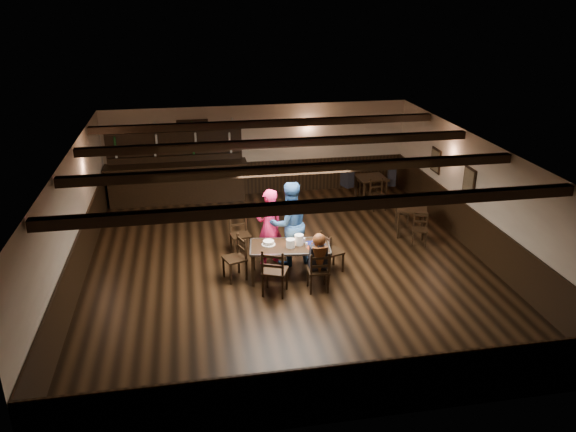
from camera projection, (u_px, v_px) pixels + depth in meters
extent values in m
plane|color=black|center=(288.00, 266.00, 12.72)|extent=(10.00, 10.00, 0.00)
cube|color=beige|center=(258.00, 150.00, 16.77)|extent=(9.00, 0.02, 2.70)
cube|color=beige|center=(353.00, 343.00, 7.66)|extent=(9.00, 0.02, 2.70)
cube|color=beige|center=(72.00, 225.00, 11.47)|extent=(0.02, 10.00, 2.70)
cube|color=beige|center=(479.00, 198.00, 12.95)|extent=(0.02, 10.00, 2.70)
cube|color=silver|center=(288.00, 150.00, 11.70)|extent=(9.00, 10.00, 0.02)
cube|color=black|center=(259.00, 177.00, 17.06)|extent=(9.00, 0.04, 1.00)
cube|color=black|center=(350.00, 392.00, 8.00)|extent=(9.00, 0.04, 1.00)
cube|color=black|center=(79.00, 262.00, 11.80)|extent=(0.04, 10.00, 1.00)
cube|color=black|center=(474.00, 232.00, 13.27)|extent=(0.04, 10.00, 1.00)
cube|color=black|center=(193.00, 137.00, 16.24)|extent=(0.90, 0.03, 1.00)
cube|color=black|center=(193.00, 137.00, 16.22)|extent=(0.80, 0.02, 0.90)
cube|color=black|center=(469.00, 181.00, 13.31)|extent=(0.03, 0.55, 0.65)
cube|color=#72664C|center=(469.00, 181.00, 13.30)|extent=(0.02, 0.45, 0.55)
cube|color=black|center=(436.00, 160.00, 15.06)|extent=(0.03, 0.55, 0.65)
cube|color=#72664C|center=(435.00, 160.00, 15.05)|extent=(0.02, 0.45, 0.55)
cube|color=black|center=(321.00, 206.00, 9.01)|extent=(8.90, 0.18, 0.18)
cube|color=black|center=(297.00, 169.00, 10.83)|extent=(8.90, 0.18, 0.18)
cube|color=black|center=(280.00, 143.00, 12.65)|extent=(8.90, 0.18, 0.18)
cube|color=black|center=(267.00, 123.00, 14.48)|extent=(8.90, 0.18, 0.18)
cube|color=black|center=(253.00, 271.00, 11.74)|extent=(0.07, 0.07, 0.71)
cube|color=black|center=(253.00, 255.00, 12.42)|extent=(0.07, 0.07, 0.71)
cube|color=black|center=(328.00, 269.00, 11.80)|extent=(0.07, 0.07, 0.71)
cube|color=black|center=(325.00, 254.00, 12.48)|extent=(0.07, 0.07, 0.71)
cube|color=black|center=(290.00, 246.00, 11.97)|extent=(1.81, 1.07, 0.04)
cube|color=#A5A8AD|center=(289.00, 238.00, 12.35)|extent=(1.70, 0.26, 0.05)
cube|color=#A5A8AD|center=(291.00, 255.00, 11.59)|extent=(1.70, 0.26, 0.05)
cube|color=#A5A8AD|center=(329.00, 246.00, 12.00)|extent=(0.14, 0.85, 0.05)
cube|color=#A5A8AD|center=(251.00, 247.00, 11.93)|extent=(0.14, 0.85, 0.05)
cube|color=black|center=(287.00, 279.00, 11.63)|extent=(0.05, 0.05, 0.49)
cube|color=black|center=(283.00, 288.00, 11.28)|extent=(0.05, 0.05, 0.49)
cube|color=black|center=(267.00, 277.00, 11.71)|extent=(0.05, 0.05, 0.49)
cube|color=black|center=(263.00, 286.00, 11.36)|extent=(0.05, 0.05, 0.49)
cube|color=black|center=(275.00, 271.00, 11.39)|extent=(0.62, 0.61, 0.05)
cube|color=black|center=(272.00, 264.00, 11.12)|extent=(0.46, 0.22, 0.52)
cube|color=black|center=(272.00, 266.00, 11.14)|extent=(0.39, 0.18, 0.06)
cube|color=black|center=(272.00, 257.00, 11.06)|extent=(0.39, 0.18, 0.06)
cube|color=black|center=(324.00, 276.00, 11.82)|extent=(0.04, 0.04, 0.43)
cube|color=black|center=(328.00, 284.00, 11.51)|extent=(0.04, 0.04, 0.43)
cube|color=black|center=(308.00, 277.00, 11.77)|extent=(0.04, 0.04, 0.43)
cube|color=black|center=(311.00, 285.00, 11.46)|extent=(0.04, 0.04, 0.43)
cube|color=black|center=(318.00, 270.00, 11.55)|extent=(0.43, 0.41, 0.04)
cube|color=black|center=(320.00, 264.00, 11.31)|extent=(0.42, 0.04, 0.45)
cube|color=black|center=(320.00, 266.00, 11.33)|extent=(0.36, 0.03, 0.05)
cube|color=black|center=(320.00, 258.00, 11.26)|extent=(0.36, 0.03, 0.05)
cube|color=black|center=(224.00, 267.00, 12.15)|extent=(0.05, 0.05, 0.46)
cube|color=black|center=(239.00, 264.00, 12.32)|extent=(0.05, 0.05, 0.46)
cube|color=black|center=(231.00, 275.00, 11.84)|extent=(0.05, 0.05, 0.46)
cube|color=black|center=(246.00, 271.00, 12.01)|extent=(0.05, 0.05, 0.46)
cube|color=black|center=(235.00, 259.00, 11.99)|extent=(0.55, 0.57, 0.04)
cube|color=black|center=(242.00, 247.00, 11.98)|extent=(0.19, 0.44, 0.48)
cube|color=black|center=(242.00, 249.00, 12.00)|extent=(0.15, 0.37, 0.05)
cube|color=black|center=(242.00, 240.00, 11.93)|extent=(0.15, 0.37, 0.05)
cube|color=black|center=(343.00, 263.00, 12.37)|extent=(0.05, 0.05, 0.44)
cube|color=black|center=(330.00, 266.00, 12.21)|extent=(0.05, 0.05, 0.44)
cube|color=black|center=(334.00, 256.00, 12.67)|extent=(0.05, 0.05, 0.44)
cube|color=black|center=(321.00, 260.00, 12.51)|extent=(0.05, 0.05, 0.44)
cube|color=black|center=(332.00, 252.00, 12.35)|extent=(0.53, 0.54, 0.04)
cube|color=black|center=(326.00, 244.00, 12.18)|extent=(0.17, 0.42, 0.46)
cube|color=black|center=(326.00, 246.00, 12.20)|extent=(0.14, 0.36, 0.05)
cube|color=black|center=(326.00, 238.00, 12.13)|extent=(0.14, 0.36, 0.05)
cube|color=black|center=(235.00, 249.00, 13.02)|extent=(0.04, 0.04, 0.46)
cube|color=black|center=(231.00, 243.00, 13.33)|extent=(0.04, 0.04, 0.46)
cube|color=black|center=(251.00, 247.00, 13.13)|extent=(0.04, 0.04, 0.46)
cube|color=black|center=(246.00, 241.00, 13.45)|extent=(0.04, 0.04, 0.46)
cube|color=black|center=(240.00, 235.00, 13.14)|extent=(0.51, 0.49, 0.04)
cube|color=black|center=(238.00, 223.00, 13.20)|extent=(0.44, 0.11, 0.48)
cube|color=black|center=(238.00, 225.00, 13.22)|extent=(0.38, 0.09, 0.05)
cube|color=black|center=(238.00, 217.00, 13.15)|extent=(0.38, 0.09, 0.05)
imported|color=red|center=(269.00, 227.00, 12.52)|extent=(0.77, 0.66, 1.79)
imported|color=navy|center=(290.00, 223.00, 12.52)|extent=(1.07, 0.90, 1.95)
cube|color=black|center=(317.00, 265.00, 11.64)|extent=(0.33, 0.33, 0.13)
cube|color=black|center=(318.00, 257.00, 11.43)|extent=(0.35, 0.21, 0.49)
cylinder|color=black|center=(319.00, 247.00, 11.35)|extent=(0.10, 0.35, 0.35)
sphere|color=#D8A384|center=(319.00, 240.00, 11.29)|extent=(0.22, 0.22, 0.22)
sphere|color=#3A1B0D|center=(319.00, 240.00, 11.26)|extent=(0.27, 0.27, 0.27)
cone|color=#3A1B0D|center=(320.00, 261.00, 11.32)|extent=(0.21, 0.21, 0.62)
cylinder|color=white|center=(268.00, 244.00, 11.99)|extent=(0.29, 0.29, 0.01)
cylinder|color=white|center=(268.00, 242.00, 11.97)|extent=(0.24, 0.24, 0.08)
cylinder|color=silver|center=(268.00, 243.00, 11.98)|extent=(0.25, 0.25, 0.04)
cylinder|color=white|center=(291.00, 243.00, 11.85)|extent=(0.19, 0.19, 0.18)
cylinder|color=white|center=(299.00, 240.00, 11.96)|extent=(0.19, 0.19, 0.23)
cylinder|color=#A5A8AD|center=(290.00, 243.00, 12.02)|extent=(0.05, 0.05, 0.03)
sphere|color=orange|center=(290.00, 242.00, 12.01)|extent=(0.03, 0.03, 0.03)
cylinder|color=silver|center=(307.00, 245.00, 11.87)|extent=(0.04, 0.04, 0.10)
cylinder|color=#A5A8AD|center=(312.00, 244.00, 11.91)|extent=(0.04, 0.04, 0.10)
cylinder|color=silver|center=(304.00, 240.00, 12.07)|extent=(0.07, 0.07, 0.11)
cube|color=#992E10|center=(313.00, 247.00, 11.89)|extent=(0.30, 0.24, 0.00)
cube|color=#0F124C|center=(313.00, 243.00, 12.09)|extent=(0.29, 0.21, 0.00)
cube|color=black|center=(178.00, 184.00, 16.35)|extent=(3.87, 0.60, 1.10)
cube|color=black|center=(176.00, 165.00, 16.14)|extent=(4.07, 0.70, 0.05)
cube|color=black|center=(176.00, 163.00, 16.39)|extent=(3.87, 0.10, 2.20)
cube|color=black|center=(175.00, 156.00, 16.21)|extent=(3.77, 0.22, 0.03)
cube|color=black|center=(175.00, 144.00, 16.07)|extent=(3.77, 0.22, 0.03)
cube|color=black|center=(174.00, 132.00, 15.94)|extent=(3.77, 0.22, 0.03)
cube|color=black|center=(412.00, 208.00, 14.06)|extent=(0.95, 0.95, 0.04)
cube|color=black|center=(398.00, 225.00, 13.99)|extent=(0.05, 0.05, 0.71)
cube|color=black|center=(399.00, 216.00, 14.53)|extent=(0.05, 0.05, 0.71)
cube|color=black|center=(423.00, 227.00, 13.88)|extent=(0.05, 0.05, 0.71)
cube|color=black|center=(423.00, 218.00, 14.42)|extent=(0.05, 0.05, 0.71)
cube|color=black|center=(371.00, 178.00, 16.31)|extent=(0.88, 0.88, 0.04)
cube|color=black|center=(364.00, 195.00, 16.07)|extent=(0.05, 0.05, 0.71)
cube|color=black|center=(355.00, 187.00, 16.68)|extent=(0.05, 0.05, 0.71)
cube|color=black|center=(386.00, 193.00, 16.22)|extent=(0.05, 0.05, 0.71)
cube|color=black|center=(377.00, 185.00, 16.83)|extent=(0.05, 0.05, 0.71)
cube|color=black|center=(347.00, 177.00, 16.28)|extent=(0.35, 0.44, 0.55)
sphere|color=#D8A384|center=(348.00, 165.00, 16.14)|extent=(0.21, 0.21, 0.21)
sphere|color=black|center=(348.00, 164.00, 16.13)|extent=(0.22, 0.22, 0.22)
cube|color=black|center=(392.00, 176.00, 16.43)|extent=(0.31, 0.41, 0.53)
sphere|color=#D8A384|center=(393.00, 164.00, 16.30)|extent=(0.20, 0.20, 0.20)
sphere|color=black|center=(393.00, 163.00, 16.29)|extent=(0.21, 0.21, 0.21)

